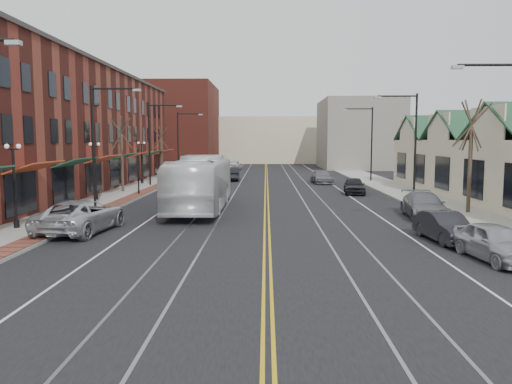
{
  "coord_description": "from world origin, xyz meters",
  "views": [
    {
      "loc": [
        -0.06,
        -16.9,
        4.64
      ],
      "look_at": [
        -0.55,
        8.1,
        2.0
      ],
      "focal_mm": 35.0,
      "sensor_mm": 36.0,
      "label": 1
    }
  ],
  "objects_px": {
    "parked_car_a": "(495,242)",
    "parked_car_c": "(424,206)",
    "transit_bus": "(201,183)",
    "parked_car_d": "(354,186)",
    "parked_suv": "(81,216)",
    "parked_car_b": "(445,227)"
  },
  "relations": [
    {
      "from": "parked_car_a",
      "to": "parked_car_c",
      "type": "xyz_separation_m",
      "value": [
        0.57,
        10.41,
        0.02
      ]
    },
    {
      "from": "transit_bus",
      "to": "parked_car_d",
      "type": "bearing_deg",
      "value": -139.96
    },
    {
      "from": "parked_car_a",
      "to": "parked_car_c",
      "type": "height_order",
      "value": "parked_car_c"
    },
    {
      "from": "parked_suv",
      "to": "parked_car_b",
      "type": "relative_size",
      "value": 1.45
    },
    {
      "from": "parked_car_a",
      "to": "parked_car_d",
      "type": "xyz_separation_m",
      "value": [
        -1.23,
        23.6,
        -0.01
      ]
    },
    {
      "from": "parked_suv",
      "to": "transit_bus",
      "type": "bearing_deg",
      "value": -115.37
    },
    {
      "from": "parked_suv",
      "to": "parked_car_d",
      "type": "bearing_deg",
      "value": -126.83
    },
    {
      "from": "parked_car_a",
      "to": "parked_car_b",
      "type": "distance_m",
      "value": 3.62
    },
    {
      "from": "parked_car_b",
      "to": "parked_suv",
      "type": "bearing_deg",
      "value": 166.95
    },
    {
      "from": "parked_suv",
      "to": "parked_car_b",
      "type": "height_order",
      "value": "parked_suv"
    },
    {
      "from": "transit_bus",
      "to": "parked_car_a",
      "type": "bearing_deg",
      "value": 133.79
    },
    {
      "from": "transit_bus",
      "to": "parked_car_c",
      "type": "xyz_separation_m",
      "value": [
        13.65,
        -3.24,
        -1.03
      ]
    },
    {
      "from": "transit_bus",
      "to": "parked_car_c",
      "type": "bearing_deg",
      "value": 166.66
    },
    {
      "from": "parked_car_a",
      "to": "parked_car_d",
      "type": "bearing_deg",
      "value": 85.98
    },
    {
      "from": "parked_car_b",
      "to": "parked_car_d",
      "type": "height_order",
      "value": "parked_car_d"
    },
    {
      "from": "transit_bus",
      "to": "parked_car_b",
      "type": "relative_size",
      "value": 3.11
    },
    {
      "from": "parked_suv",
      "to": "parked_car_a",
      "type": "height_order",
      "value": "parked_suv"
    },
    {
      "from": "parked_car_a",
      "to": "parked_car_c",
      "type": "distance_m",
      "value": 10.43
    },
    {
      "from": "parked_car_a",
      "to": "parked_car_b",
      "type": "xyz_separation_m",
      "value": [
        -0.64,
        3.56,
        -0.05
      ]
    },
    {
      "from": "parked_car_c",
      "to": "parked_car_d",
      "type": "xyz_separation_m",
      "value": [
        -1.8,
        13.19,
        -0.04
      ]
    },
    {
      "from": "parked_car_a",
      "to": "parked_car_c",
      "type": "relative_size",
      "value": 0.82
    },
    {
      "from": "parked_car_b",
      "to": "parked_car_d",
      "type": "distance_m",
      "value": 20.04
    }
  ]
}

